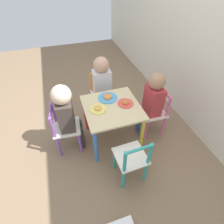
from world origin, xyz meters
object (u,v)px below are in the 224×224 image
(child_back, at_px, (152,100))
(plate_left, at_px, (108,98))
(kids_table, at_px, (112,112))
(chair_teal, at_px, (132,160))
(chair_purple, at_px, (65,129))
(plate_back, at_px, (126,103))
(child_front, at_px, (67,113))
(chair_orange, at_px, (102,95))
(plate_front, at_px, (98,109))
(chair_pink, at_px, (154,113))
(child_left, at_px, (102,83))

(child_back, height_order, plate_left, child_back)
(kids_table, distance_m, plate_left, 0.16)
(plate_left, bearing_deg, chair_teal, 1.64)
(chair_teal, bearing_deg, child_back, -132.82)
(kids_table, height_order, child_back, child_back)
(chair_purple, xyz_separation_m, child_back, (0.06, 0.91, 0.20))
(plate_back, bearing_deg, child_front, -94.24)
(chair_purple, height_order, plate_left, chair_purple)
(chair_orange, height_order, chair_purple, same)
(chair_orange, distance_m, plate_front, 0.56)
(chair_pink, height_order, child_back, child_back)
(kids_table, xyz_separation_m, chair_teal, (0.49, 0.02, -0.13))
(child_left, bearing_deg, chair_teal, -87.30)
(chair_teal, xyz_separation_m, plate_left, (-0.63, -0.02, 0.22))
(kids_table, bearing_deg, plate_left, 180.00)
(plate_back, bearing_deg, chair_purple, -94.37)
(chair_teal, xyz_separation_m, plate_front, (-0.49, -0.16, 0.22))
(child_left, relative_size, plate_left, 3.99)
(kids_table, xyz_separation_m, plate_back, (0.00, 0.14, 0.09))
(plate_left, bearing_deg, chair_purple, -79.17)
(child_back, bearing_deg, chair_pink, 90.00)
(plate_left, height_order, plate_front, same)
(plate_left, bearing_deg, child_front, -76.96)
(plate_left, bearing_deg, chair_orange, 175.86)
(chair_orange, distance_m, plate_left, 0.41)
(kids_table, bearing_deg, chair_purple, -95.63)
(child_left, height_order, plate_left, child_left)
(child_front, relative_size, child_back, 1.01)
(chair_purple, distance_m, plate_left, 0.54)
(chair_teal, distance_m, child_left, 0.94)
(chair_orange, height_order, plate_left, chair_orange)
(plate_back, bearing_deg, plate_front, -90.00)
(chair_orange, bearing_deg, plate_left, -91.19)
(child_left, distance_m, child_back, 0.60)
(chair_pink, relative_size, chair_teal, 1.00)
(chair_purple, distance_m, plate_back, 0.66)
(chair_pink, bearing_deg, kids_table, -90.00)
(child_left, bearing_deg, child_front, -136.36)
(chair_orange, distance_m, chair_teal, 0.97)
(chair_orange, xyz_separation_m, plate_front, (0.49, -0.17, 0.22))
(plate_front, bearing_deg, plate_left, 135.00)
(child_front, xyz_separation_m, plate_front, (0.04, 0.29, 0.01))
(plate_front, relative_size, plate_back, 1.00)
(plate_front, bearing_deg, child_left, 159.15)
(child_back, bearing_deg, plate_back, -90.81)
(chair_pink, bearing_deg, child_front, -91.86)
(plate_left, distance_m, plate_front, 0.20)
(chair_pink, bearing_deg, plate_front, -89.63)
(plate_front, bearing_deg, kids_table, 90.00)
(child_left, bearing_deg, plate_back, -71.53)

